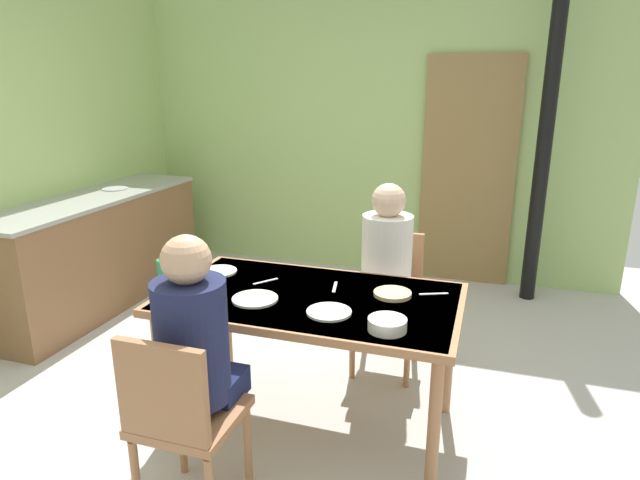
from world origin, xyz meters
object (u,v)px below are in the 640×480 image
Objects in this scene: person_near_diner at (194,337)px; kitchen_counter at (96,250)px; chair_far_diner at (389,293)px; serving_bowl_center at (387,324)px; dining_table at (311,309)px; chair_near_diner at (181,416)px; person_far_diner at (386,257)px; water_bottle_green_near at (166,282)px.

kitchen_counter is at bearing 138.66° from person_near_diner.
serving_bowl_center is (0.19, -1.04, 0.28)m from chair_far_diner.
dining_table is at bearing 65.72° from person_near_diner.
chair_near_diner reaches higher than serving_bowl_center.
person_near_diner reaches higher than kitchen_counter.
person_far_diner is (0.54, 1.28, 0.00)m from person_near_diner.
kitchen_counter is at bearing 153.55° from serving_bowl_center.
person_far_diner is 1.31m from water_bottle_green_near.
person_far_diner is 0.93m from serving_bowl_center.
chair_far_diner reaches higher than serving_bowl_center.
chair_near_diner is at bearing -43.55° from kitchen_counter.
water_bottle_green_near is at bearing 52.78° from chair_far_diner.
serving_bowl_center is (1.04, 0.08, -0.10)m from water_bottle_green_near.
dining_table is at bearing 71.75° from chair_far_diner.
chair_near_diner is at bearing -145.13° from serving_bowl_center.
chair_near_diner is at bearing -110.40° from dining_table.
dining_table is 1.93× the size of person_near_diner.
person_near_diner is 1.00× the size of person_far_diner.
chair_near_diner and chair_far_diner have the same top height.
person_near_diner reaches higher than serving_bowl_center.
person_near_diner is at bearing 66.95° from person_far_diner.
chair_near_diner is at bearing -53.84° from water_bottle_green_near.
chair_far_diner reaches higher than dining_table.
person_near_diner is at bearing 68.97° from chair_far_diner.
person_near_diner is 1.39m from person_far_diner.
person_far_diner is at bearing 68.20° from dining_table.
chair_near_diner is 3.14× the size of water_bottle_green_near.
serving_bowl_center is at bearing 4.55° from water_bottle_green_near.
serving_bowl_center is at bearing 100.09° from chair_far_diner.
person_far_diner is (0.54, 1.41, 0.28)m from chair_near_diner.
dining_table is 1.71× the size of chair_near_diner.
water_bottle_green_near is at bearing 137.08° from person_near_diner.
person_near_diner is at bearing -42.92° from water_bottle_green_near.
chair_far_diner is at bearing 71.75° from dining_table.
kitchen_counter is 7.53× the size of water_bottle_green_near.
chair_near_diner is (-0.29, -0.78, -0.18)m from dining_table.
kitchen_counter is 2.65m from chair_near_diner.
chair_far_diner is at bearing -6.42° from kitchen_counter.
kitchen_counter is 1.40× the size of dining_table.
person_near_diner is (-0.54, -1.41, 0.28)m from chair_far_diner.
dining_table is 0.72m from water_bottle_green_near.
kitchen_counter is 12.26× the size of serving_bowl_center.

